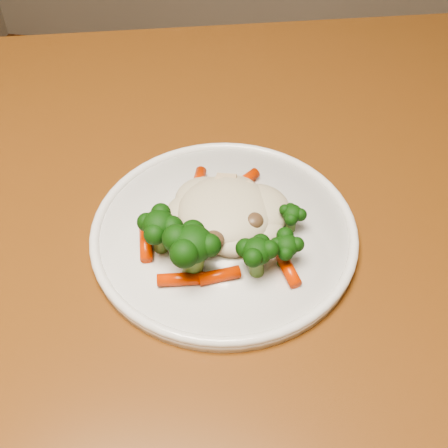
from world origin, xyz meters
TOP-DOWN VIEW (x-y plane):
  - dining_table at (-0.33, -0.06)m, footprint 1.27×1.01m
  - plate at (-0.34, -0.13)m, footprint 0.27×0.27m
  - meal at (-0.34, -0.15)m, footprint 0.17×0.18m

SIDE VIEW (x-z plane):
  - dining_table at x=-0.33m, z-range 0.27..1.02m
  - plate at x=-0.34m, z-range 0.75..0.76m
  - meal at x=-0.34m, z-range 0.76..0.81m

